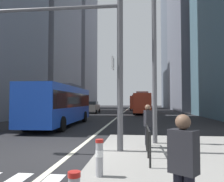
% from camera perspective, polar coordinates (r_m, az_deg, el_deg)
% --- Properties ---
extents(ground_plane, '(160.00, 160.00, 0.00)m').
position_cam_1_polar(ground_plane, '(28.58, 1.38, -6.52)').
color(ground_plane, black).
extents(lane_centre_line, '(0.20, 80.00, 0.01)m').
position_cam_1_polar(lane_centre_line, '(38.54, 2.66, -5.49)').
color(lane_centre_line, beige).
rests_on(lane_centre_line, ground).
extents(office_tower_left_mid, '(10.88, 17.74, 33.33)m').
position_cam_1_polar(office_tower_left_mid, '(49.22, -16.61, 14.90)').
color(office_tower_left_mid, gray).
rests_on(office_tower_left_mid, ground).
extents(office_tower_left_far, '(10.94, 17.78, 44.38)m').
position_cam_1_polar(office_tower_left_far, '(70.19, -9.50, 14.20)').
color(office_tower_left_far, gray).
rests_on(office_tower_left_far, ground).
extents(office_tower_right_far, '(12.82, 16.34, 51.63)m').
position_cam_1_polar(office_tower_right_far, '(75.74, 17.75, 15.90)').
color(office_tower_right_far, slate).
rests_on(office_tower_right_far, ground).
extents(city_bus_blue_oncoming, '(2.90, 11.04, 3.40)m').
position_cam_1_polar(city_bus_blue_oncoming, '(18.80, -12.62, -2.90)').
color(city_bus_blue_oncoming, blue).
rests_on(city_bus_blue_oncoming, ground).
extents(city_bus_red_receding, '(2.91, 10.87, 3.40)m').
position_cam_1_polar(city_bus_red_receding, '(36.72, 7.58, -2.76)').
color(city_bus_red_receding, red).
rests_on(city_bus_red_receding, ground).
extents(city_bus_red_distant, '(2.82, 11.70, 3.40)m').
position_cam_1_polar(city_bus_red_distant, '(53.31, 6.11, -2.70)').
color(city_bus_red_distant, red).
rests_on(city_bus_red_distant, ground).
extents(car_oncoming_mid, '(2.06, 4.27, 1.94)m').
position_cam_1_polar(car_oncoming_mid, '(37.78, -4.91, -4.05)').
color(car_oncoming_mid, '#B2A899').
rests_on(car_oncoming_mid, ground).
extents(car_receding_near, '(2.10, 4.30, 1.94)m').
position_cam_1_polar(car_receding_near, '(64.91, 6.43, -3.43)').
color(car_receding_near, silver).
rests_on(car_receding_near, ground).
extents(traffic_signal_gantry, '(5.49, 0.65, 6.00)m').
position_cam_1_polar(traffic_signal_gantry, '(8.99, -9.72, 11.07)').
color(traffic_signal_gantry, '#515156').
rests_on(traffic_signal_gantry, median_island).
extents(street_lamp_post, '(5.50, 0.32, 8.00)m').
position_cam_1_polar(street_lamp_post, '(10.70, 10.45, 15.55)').
color(street_lamp_post, '#56565B').
rests_on(street_lamp_post, median_island).
extents(bollard_left, '(0.20, 0.20, 0.89)m').
position_cam_1_polar(bollard_left, '(5.76, -3.16, -15.80)').
color(bollard_left, '#99999E').
rests_on(bollard_left, median_island).
extents(pedestrian_railing, '(0.06, 3.35, 0.98)m').
position_cam_1_polar(pedestrian_railing, '(8.09, 8.81, -10.48)').
color(pedestrian_railing, black).
rests_on(pedestrian_railing, median_island).
extents(pedestrian_waiting, '(0.45, 0.42, 1.63)m').
position_cam_1_polar(pedestrian_waiting, '(3.54, 17.41, -17.42)').
color(pedestrian_waiting, black).
rests_on(pedestrian_waiting, median_island).
extents(pedestrian_walking, '(0.33, 0.43, 1.68)m').
position_cam_1_polar(pedestrian_walking, '(9.20, 8.93, -8.02)').
color(pedestrian_walking, black).
rests_on(pedestrian_walking, median_island).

